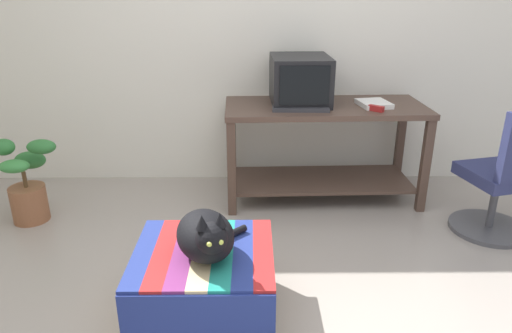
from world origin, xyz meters
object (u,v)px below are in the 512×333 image
at_px(book, 374,104).
at_px(office_chair, 505,181).
at_px(potted_plant, 27,184).
at_px(stapler, 376,108).
at_px(keyboard, 301,108).
at_px(desk, 324,135).
at_px(ottoman_with_blanket, 205,283).
at_px(tv_monitor, 300,80).
at_px(cat, 206,236).

relative_size(book, office_chair, 0.27).
xyz_separation_m(potted_plant, stapler, (2.44, 0.19, 0.49)).
xyz_separation_m(keyboard, office_chair, (1.29, -0.46, -0.37)).
bearing_deg(office_chair, book, -51.16).
bearing_deg(office_chair, desk, -42.69).
relative_size(book, potted_plant, 0.39).
xyz_separation_m(ottoman_with_blanket, office_chair, (1.88, 0.80, 0.20)).
height_order(desk, office_chair, office_chair).
distance_m(keyboard, potted_plant, 1.99).
bearing_deg(keyboard, tv_monitor, 88.96).
distance_m(desk, stapler, 0.46).
height_order(potted_plant, office_chair, office_chair).
height_order(desk, cat, desk).
xyz_separation_m(tv_monitor, book, (0.54, -0.11, -0.15)).
relative_size(desk, ottoman_with_blanket, 2.19).
height_order(ottoman_with_blanket, office_chair, office_chair).
xyz_separation_m(keyboard, potted_plant, (-1.92, -0.23, -0.48)).
bearing_deg(potted_plant, cat, -38.76).
height_order(desk, potted_plant, desk).
bearing_deg(keyboard, stapler, -1.74).
height_order(tv_monitor, ottoman_with_blanket, tv_monitor).
distance_m(desk, ottoman_with_blanket, 1.65).
bearing_deg(potted_plant, desk, 10.14).
bearing_deg(keyboard, desk, 39.13).
xyz_separation_m(tv_monitor, potted_plant, (-1.93, -0.45, -0.64)).
distance_m(office_chair, stapler, 0.95).
bearing_deg(book, desk, 163.56).
bearing_deg(stapler, cat, 179.92).
height_order(potted_plant, stapler, stapler).
bearing_deg(ottoman_with_blanket, desk, 61.00).
distance_m(tv_monitor, stapler, 0.59).
bearing_deg(ottoman_with_blanket, keyboard, 65.14).
xyz_separation_m(ottoman_with_blanket, stapler, (1.11, 1.23, 0.58)).
bearing_deg(cat, desk, 44.55).
distance_m(book, ottoman_with_blanket, 1.88).
distance_m(desk, potted_plant, 2.16).
bearing_deg(stapler, office_chair, -78.95).
height_order(book, potted_plant, book).
relative_size(ottoman_with_blanket, office_chair, 0.77).
distance_m(tv_monitor, potted_plant, 2.08).
distance_m(cat, stapler, 1.70).
height_order(keyboard, potted_plant, keyboard).
bearing_deg(desk, office_chair, -30.96).
bearing_deg(stapler, potted_plant, 134.82).
distance_m(desk, cat, 1.65).
bearing_deg(keyboard, potted_plant, -171.08).
distance_m(tv_monitor, office_chair, 1.54).
relative_size(tv_monitor, book, 2.13).
height_order(book, stapler, stapler).
bearing_deg(desk, cat, -119.10).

